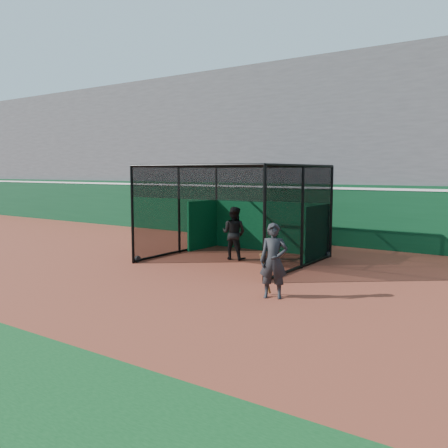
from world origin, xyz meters
The scene contains 6 objects.
ground centered at (0.00, 0.00, 0.00)m, with size 120.00×120.00×0.00m, color brown.
outfield_wall centered at (0.00, 8.50, 1.29)m, with size 50.00×0.50×2.50m.
grandstand centered at (0.00, 12.27, 4.48)m, with size 50.00×7.85×8.95m.
batting_cage centered at (-0.23, 3.38, 1.60)m, with size 5.04×4.88×3.21m.
batter centered at (-0.34, 3.46, 0.91)m, with size 0.89×0.69×1.82m, color black.
on_deck_player centered at (3.18, -0.22, 0.90)m, with size 0.78×0.66×1.81m.
Camera 1 is at (8.46, -10.11, 3.04)m, focal length 38.00 mm.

